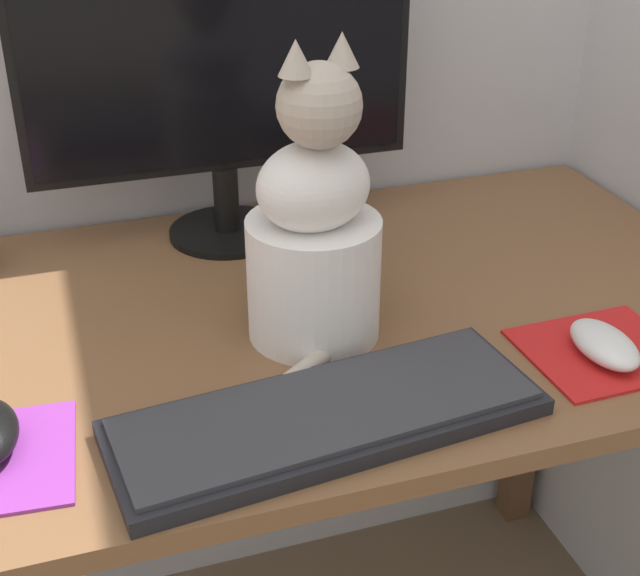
{
  "coord_description": "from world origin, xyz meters",
  "views": [
    {
      "loc": [
        -0.22,
        -0.92,
        1.31
      ],
      "look_at": [
        0.03,
        -0.14,
        0.86
      ],
      "focal_mm": 50.0,
      "sensor_mm": 36.0,
      "label": 1
    }
  ],
  "objects_px": {
    "computer_mouse_right": "(604,344)",
    "cat": "(314,234)",
    "monitor": "(219,63)",
    "keyboard": "(327,416)"
  },
  "relations": [
    {
      "from": "monitor",
      "to": "computer_mouse_right",
      "type": "relative_size",
      "value": 5.09
    },
    {
      "from": "cat",
      "to": "keyboard",
      "type": "bearing_deg",
      "value": -120.28
    },
    {
      "from": "computer_mouse_right",
      "to": "cat",
      "type": "distance_m",
      "value": 0.35
    },
    {
      "from": "monitor",
      "to": "keyboard",
      "type": "height_order",
      "value": "monitor"
    },
    {
      "from": "computer_mouse_right",
      "to": "monitor",
      "type": "bearing_deg",
      "value": 126.05
    },
    {
      "from": "keyboard",
      "to": "computer_mouse_right",
      "type": "relative_size",
      "value": 4.33
    },
    {
      "from": "monitor",
      "to": "cat",
      "type": "bearing_deg",
      "value": -82.94
    },
    {
      "from": "keyboard",
      "to": "computer_mouse_right",
      "type": "distance_m",
      "value": 0.34
    },
    {
      "from": "computer_mouse_right",
      "to": "cat",
      "type": "bearing_deg",
      "value": 152.15
    },
    {
      "from": "monitor",
      "to": "keyboard",
      "type": "bearing_deg",
      "value": -90.63
    }
  ]
}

